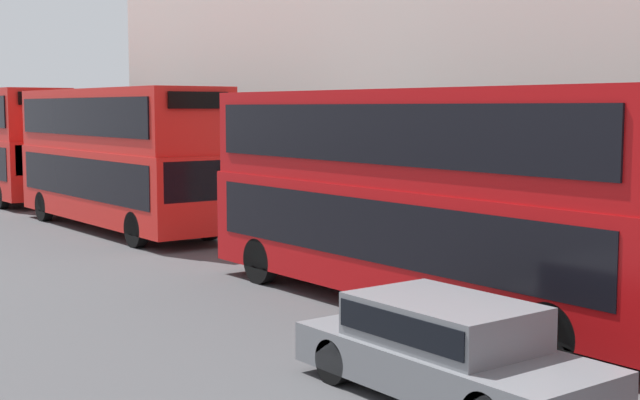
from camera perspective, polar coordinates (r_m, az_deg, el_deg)
The scene contains 4 objects.
bus_second_in_queue at distance 16.93m, azimuth 6.75°, elevation 0.70°, with size 2.59×11.13×4.17m.
bus_third_in_queue at distance 28.53m, azimuth -12.79°, elevation 2.96°, with size 2.59×10.37×4.41m.
bus_trailing at distance 39.51m, azimuth -19.78°, elevation 3.67°, with size 2.59×10.37×4.57m.
car_hatchback at distance 12.03m, azimuth 8.11°, elevation -9.24°, with size 1.83×4.44×1.32m.
Camera 1 is at (-10.04, 4.34, 3.85)m, focal length 50.00 mm.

